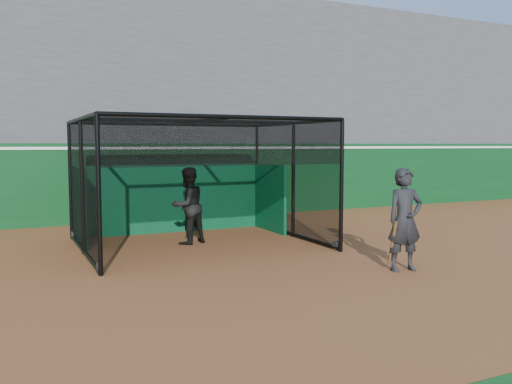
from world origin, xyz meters
name	(u,v)px	position (x,y,z in m)	size (l,w,h in m)	color
ground	(279,275)	(0.00, 0.00, 0.00)	(120.00, 120.00, 0.00)	brown
outfield_wall	(159,180)	(0.00, 8.50, 1.29)	(50.00, 0.50, 2.50)	#0B3D18
grandstand	(132,92)	(0.00, 12.27, 4.48)	(50.00, 7.85, 8.95)	#4C4C4F
batting_cage	(197,184)	(-0.37, 3.65, 1.51)	(5.48, 4.60, 3.03)	black
batter	(188,206)	(-0.54, 3.84, 0.95)	(0.92, 0.72, 1.90)	black
on_deck_player	(405,220)	(2.38, -0.72, 1.00)	(0.79, 0.58, 2.01)	black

